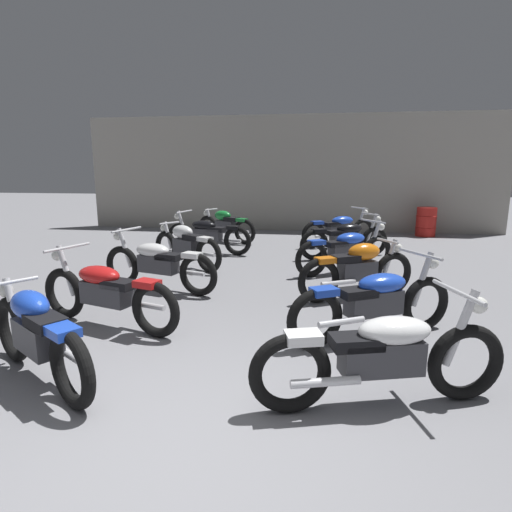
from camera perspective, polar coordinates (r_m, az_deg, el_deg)
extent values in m
plane|color=gray|center=(3.21, -12.28, -25.22)|extent=(60.00, 60.00, 0.00)
cube|color=#9E998E|center=(13.49, 4.49, 11.18)|extent=(13.13, 0.24, 3.60)
torus|color=black|center=(4.93, -30.38, -8.66)|extent=(0.62, 0.46, 0.67)
torus|color=black|center=(3.79, -23.92, -14.00)|extent=(0.62, 0.46, 0.67)
cylinder|color=silver|center=(4.78, -30.39, -5.99)|extent=(0.24, 0.19, 0.56)
cube|color=#38383D|center=(4.31, -27.73, -9.76)|extent=(0.61, 0.51, 0.28)
ellipsoid|color=blue|center=(4.32, -28.56, -5.90)|extent=(0.59, 0.52, 0.26)
cube|color=black|center=(4.05, -26.86, -8.02)|extent=(0.47, 0.42, 0.10)
cube|color=blue|center=(3.76, -24.96, -9.33)|extent=(0.34, 0.32, 0.08)
cylinder|color=silver|center=(4.66, -30.49, -3.10)|extent=(0.29, 0.42, 0.04)
sphere|color=white|center=(4.87, -31.08, -4.03)|extent=(0.14, 0.14, 0.14)
cylinder|color=silver|center=(4.06, -23.73, -12.58)|extent=(0.50, 0.36, 0.07)
torus|color=black|center=(6.01, -24.78, -4.65)|extent=(0.67, 0.30, 0.67)
torus|color=black|center=(4.97, -13.62, -7.16)|extent=(0.67, 0.30, 0.67)
cylinder|color=silver|center=(5.88, -24.54, -1.86)|extent=(0.28, 0.15, 0.66)
cube|color=#38383D|center=(5.44, -19.81, -4.80)|extent=(0.70, 0.43, 0.28)
ellipsoid|color=red|center=(5.45, -20.71, -2.43)|extent=(0.67, 0.48, 0.22)
cube|color=black|center=(5.25, -18.23, -3.69)|extent=(0.45, 0.35, 0.10)
cube|color=red|center=(4.95, -14.68, -3.67)|extent=(0.33, 0.27, 0.08)
cylinder|color=silver|center=(5.77, -24.42, 1.07)|extent=(0.24, 0.66, 0.04)
sphere|color=white|center=(5.95, -25.56, 0.08)|extent=(0.14, 0.14, 0.14)
cylinder|color=silver|center=(5.23, -14.83, -6.52)|extent=(0.55, 0.23, 0.07)
torus|color=black|center=(7.36, -17.83, -1.26)|extent=(0.67, 0.29, 0.67)
torus|color=black|center=(6.46, -7.93, -2.56)|extent=(0.67, 0.29, 0.67)
cylinder|color=silver|center=(7.25, -17.51, 1.06)|extent=(0.28, 0.14, 0.66)
cube|color=#38383D|center=(6.86, -13.24, -1.07)|extent=(0.70, 0.41, 0.28)
ellipsoid|color=white|center=(6.88, -13.98, 0.80)|extent=(0.67, 0.47, 0.22)
cube|color=black|center=(6.71, -11.81, -0.08)|extent=(0.45, 0.34, 0.10)
cube|color=white|center=(6.45, -8.75, 0.12)|extent=(0.32, 0.27, 0.08)
cylinder|color=silver|center=(7.16, -17.31, 3.47)|extent=(0.22, 0.66, 0.04)
sphere|color=white|center=(7.31, -18.42, 2.61)|extent=(0.14, 0.14, 0.14)
cylinder|color=silver|center=(6.71, -9.13, -2.25)|extent=(0.55, 0.22, 0.07)
torus|color=black|center=(8.89, -12.19, 1.20)|extent=(0.62, 0.45, 0.67)
torus|color=black|center=(7.90, -6.50, 0.09)|extent=(0.62, 0.45, 0.67)
cylinder|color=silver|center=(8.78, -11.95, 2.80)|extent=(0.24, 0.19, 0.56)
cube|color=#38383D|center=(8.37, -9.54, 1.35)|extent=(0.61, 0.51, 0.28)
ellipsoid|color=white|center=(8.40, -10.04, 3.31)|extent=(0.59, 0.51, 0.26)
cube|color=black|center=(8.17, -8.60, 2.55)|extent=(0.47, 0.42, 0.10)
cube|color=white|center=(7.92, -7.04, 2.31)|extent=(0.34, 0.32, 0.08)
cylinder|color=silver|center=(8.70, -11.78, 4.46)|extent=(0.29, 0.42, 0.04)
sphere|color=white|center=(8.88, -12.54, 3.78)|extent=(0.14, 0.14, 0.14)
cylinder|color=silver|center=(8.18, -7.02, 0.33)|extent=(0.50, 0.35, 0.07)
torus|color=black|center=(10.15, -10.36, 2.55)|extent=(0.68, 0.25, 0.67)
torus|color=black|center=(9.46, -2.56, 2.08)|extent=(0.68, 0.25, 0.67)
cylinder|color=silver|center=(10.06, -10.04, 4.27)|extent=(0.28, 0.13, 0.66)
cube|color=#38383D|center=(9.77, -6.61, 2.91)|extent=(0.70, 0.38, 0.28)
ellipsoid|color=black|center=(9.78, -7.16, 4.21)|extent=(0.65, 0.44, 0.22)
cube|color=black|center=(9.65, -5.47, 3.66)|extent=(0.44, 0.32, 0.10)
cube|color=black|center=(9.46, -3.14, 3.90)|extent=(0.32, 0.26, 0.08)
cylinder|color=silver|center=(10.00, -9.80, 6.02)|extent=(0.18, 0.67, 0.04)
sphere|color=white|center=(10.11, -10.76, 5.36)|extent=(0.14, 0.14, 0.14)
cylinder|color=silver|center=(9.68, -3.61, 2.17)|extent=(0.55, 0.19, 0.07)
torus|color=black|center=(11.71, -6.62, 3.87)|extent=(0.65, 0.40, 0.67)
torus|color=black|center=(10.89, -1.55, 3.35)|extent=(0.65, 0.40, 0.67)
cylinder|color=silver|center=(11.63, -6.36, 5.11)|extent=(0.25, 0.17, 0.56)
cube|color=#38383D|center=(11.28, -4.18, 4.13)|extent=(0.62, 0.47, 0.28)
ellipsoid|color=#197F33|center=(11.31, -4.60, 5.57)|extent=(0.59, 0.49, 0.26)
cube|color=black|center=(11.11, -3.33, 5.06)|extent=(0.47, 0.40, 0.10)
cube|color=#197F33|center=(10.91, -1.97, 4.95)|extent=(0.34, 0.31, 0.08)
cylinder|color=silver|center=(11.56, -6.17, 6.37)|extent=(0.25, 0.44, 0.04)
sphere|color=white|center=(11.71, -6.89, 5.83)|extent=(0.14, 0.14, 0.14)
cylinder|color=silver|center=(11.14, -2.16, 3.44)|extent=(0.52, 0.31, 0.07)
torus|color=black|center=(4.00, 26.78, -12.89)|extent=(0.67, 0.29, 0.67)
torus|color=black|center=(3.43, 4.70, -15.77)|extent=(0.67, 0.29, 0.67)
cylinder|color=silver|center=(3.84, 26.21, -8.84)|extent=(0.28, 0.14, 0.66)
cube|color=#38383D|center=(3.61, 16.77, -13.04)|extent=(0.70, 0.41, 0.28)
ellipsoid|color=white|center=(3.56, 18.46, -9.63)|extent=(0.67, 0.47, 0.22)
cube|color=black|center=(3.47, 13.52, -11.35)|extent=(0.45, 0.34, 0.10)
cube|color=white|center=(3.32, 6.50, -11.03)|extent=(0.32, 0.27, 0.08)
cylinder|color=silver|center=(3.72, 25.87, -4.45)|extent=(0.22, 0.66, 0.04)
sphere|color=white|center=(3.86, 28.20, -5.96)|extent=(0.14, 0.14, 0.14)
cylinder|color=silver|center=(3.39, 9.50, -16.67)|extent=(0.55, 0.22, 0.07)
torus|color=black|center=(5.44, 22.18, -6.07)|extent=(0.64, 0.42, 0.67)
torus|color=black|center=(4.59, 8.08, -8.54)|extent=(0.64, 0.42, 0.67)
cylinder|color=silver|center=(5.31, 21.80, -3.00)|extent=(0.27, 0.19, 0.66)
cube|color=#38383D|center=(4.95, 15.82, -6.16)|extent=(0.69, 0.53, 0.28)
ellipsoid|color=blue|center=(4.95, 16.90, -3.57)|extent=(0.68, 0.57, 0.22)
cube|color=black|center=(4.78, 13.77, -4.91)|extent=(0.47, 0.40, 0.10)
cube|color=blue|center=(4.55, 9.30, -4.81)|extent=(0.34, 0.31, 0.08)
cylinder|color=silver|center=(5.20, 21.57, 0.24)|extent=(0.36, 0.61, 0.04)
sphere|color=white|center=(5.36, 23.06, -0.87)|extent=(0.14, 0.14, 0.14)
cylinder|color=silver|center=(4.61, 11.62, -8.83)|extent=(0.51, 0.33, 0.07)
torus|color=black|center=(6.83, 18.23, -2.27)|extent=(0.64, 0.42, 0.67)
torus|color=black|center=(6.13, 8.60, -3.37)|extent=(0.64, 0.42, 0.67)
cylinder|color=silver|center=(6.73, 17.83, -0.18)|extent=(0.25, 0.18, 0.56)
cube|color=#38383D|center=(6.44, 13.72, -1.93)|extent=(0.62, 0.48, 0.28)
ellipsoid|color=orange|center=(6.43, 14.58, 0.57)|extent=(0.59, 0.49, 0.26)
cube|color=black|center=(6.27, 12.14, -0.34)|extent=(0.47, 0.40, 0.10)
cube|color=orange|center=(6.11, 9.51, -0.56)|extent=(0.34, 0.31, 0.08)
cylinder|color=silver|center=(6.65, 17.56, 1.98)|extent=(0.26, 0.44, 0.04)
sphere|color=white|center=(6.79, 18.84, 1.06)|extent=(0.14, 0.14, 0.14)
cylinder|color=silver|center=(6.15, 11.22, -3.61)|extent=(0.52, 0.32, 0.07)
torus|color=black|center=(8.47, 16.25, 0.48)|extent=(0.62, 0.46, 0.67)
torus|color=black|center=(7.60, 7.61, -0.41)|extent=(0.62, 0.46, 0.67)
cylinder|color=silver|center=(8.37, 15.95, 2.52)|extent=(0.27, 0.21, 0.66)
cube|color=#38383D|center=(7.99, 12.20, 0.76)|extent=(0.68, 0.56, 0.28)
ellipsoid|color=blue|center=(8.01, 12.84, 2.36)|extent=(0.68, 0.60, 0.22)
cube|color=black|center=(7.84, 10.95, 1.64)|extent=(0.47, 0.42, 0.10)
cube|color=blue|center=(7.59, 8.31, 1.87)|extent=(0.34, 0.32, 0.08)
cylinder|color=silver|center=(8.29, 15.76, 4.61)|extent=(0.40, 0.59, 0.04)
sphere|color=white|center=(8.43, 16.76, 3.85)|extent=(0.14, 0.14, 0.14)
cylinder|color=silver|center=(7.63, 9.71, -0.58)|extent=(0.50, 0.36, 0.07)
torus|color=black|center=(9.79, 15.88, 1.97)|extent=(0.65, 0.40, 0.67)
torus|color=black|center=(9.05, 7.96, 1.53)|extent=(0.65, 0.40, 0.67)
cylinder|color=silver|center=(9.70, 15.59, 3.75)|extent=(0.28, 0.19, 0.66)
cube|color=#38383D|center=(9.38, 12.10, 2.36)|extent=(0.70, 0.51, 0.28)
ellipsoid|color=black|center=(9.40, 12.69, 3.71)|extent=(0.68, 0.56, 0.22)
cube|color=black|center=(9.25, 10.96, 3.16)|extent=(0.47, 0.39, 0.10)
cube|color=black|center=(9.05, 8.58, 3.43)|extent=(0.34, 0.30, 0.08)
cylinder|color=silver|center=(9.64, 15.39, 5.57)|extent=(0.34, 0.62, 0.04)
sphere|color=white|center=(9.76, 16.34, 4.88)|extent=(0.14, 0.14, 0.14)
cylinder|color=silver|center=(9.05, 9.74, 1.35)|extent=(0.52, 0.31, 0.07)
torus|color=black|center=(11.29, 14.39, 3.29)|extent=(0.62, 0.45, 0.67)
torus|color=black|center=(10.44, 7.88, 2.88)|extent=(0.62, 0.45, 0.67)
cylinder|color=silver|center=(11.20, 14.15, 4.84)|extent=(0.27, 0.21, 0.66)
cube|color=#38383D|center=(10.83, 11.28, 3.62)|extent=(0.69, 0.56, 0.28)
ellipsoid|color=blue|center=(10.86, 11.76, 4.79)|extent=(0.68, 0.59, 0.22)
cube|color=black|center=(10.69, 10.34, 4.31)|extent=(0.47, 0.42, 0.10)
cube|color=blue|center=(10.45, 8.39, 4.54)|extent=(0.34, 0.32, 0.08)
cylinder|color=silver|center=(11.14, 13.98, 6.41)|extent=(0.39, 0.59, 0.04)
sphere|color=white|center=(11.27, 14.76, 5.82)|extent=(0.14, 0.14, 0.14)
cylinder|color=silver|center=(10.47, 9.42, 2.75)|extent=(0.50, 0.35, 0.07)
cylinder|color=red|center=(13.22, 22.27, 4.36)|extent=(0.56, 0.56, 0.85)
torus|color=red|center=(13.20, 22.33, 5.09)|extent=(0.59, 0.59, 0.03)
torus|color=red|center=(13.24, 22.22, 3.63)|extent=(0.59, 0.59, 0.03)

